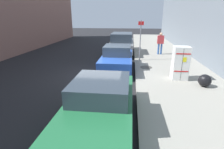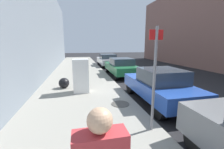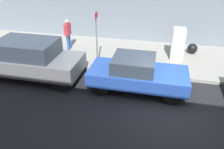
{
  "view_description": "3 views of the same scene",
  "coord_description": "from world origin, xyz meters",
  "px_view_note": "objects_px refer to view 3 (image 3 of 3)",
  "views": [
    {
      "loc": [
        -1.73,
        8.9,
        3.08
      ],
      "look_at": [
        -0.99,
        2.27,
        0.86
      ],
      "focal_mm": 28.0,
      "sensor_mm": 36.0,
      "label": 1
    },
    {
      "loc": [
        -4.19,
        -6.71,
        2.41
      ],
      "look_at": [
        -2.37,
        1.26,
        0.79
      ],
      "focal_mm": 24.0,
      "sensor_mm": 36.0,
      "label": 2
    },
    {
      "loc": [
        6.91,
        -0.52,
        5.06
      ],
      "look_at": [
        0.2,
        -2.03,
        1.19
      ],
      "focal_mm": 35.0,
      "sensor_mm": 36.0,
      "label": 3
    }
  ],
  "objects_px": {
    "parked_hatchback_blue": "(137,73)",
    "pedestrian_walking_far": "(68,32)",
    "street_sign_post": "(97,37)",
    "trash_bag": "(192,49)",
    "discarded_refrigerator": "(178,44)",
    "parked_suv_gray": "(29,58)"
  },
  "relations": [
    {
      "from": "discarded_refrigerator",
      "to": "trash_bag",
      "type": "distance_m",
      "value": 1.35
    },
    {
      "from": "street_sign_post",
      "to": "parked_suv_gray",
      "type": "height_order",
      "value": "street_sign_post"
    },
    {
      "from": "street_sign_post",
      "to": "parked_suv_gray",
      "type": "xyz_separation_m",
      "value": [
        1.41,
        -2.77,
        -0.74
      ]
    },
    {
      "from": "trash_bag",
      "to": "parked_hatchback_blue",
      "type": "distance_m",
      "value": 4.83
    },
    {
      "from": "trash_bag",
      "to": "pedestrian_walking_far",
      "type": "bearing_deg",
      "value": -82.21
    },
    {
      "from": "discarded_refrigerator",
      "to": "parked_suv_gray",
      "type": "relative_size",
      "value": 0.34
    },
    {
      "from": "parked_suv_gray",
      "to": "parked_hatchback_blue",
      "type": "height_order",
      "value": "parked_suv_gray"
    },
    {
      "from": "pedestrian_walking_far",
      "to": "parked_hatchback_blue",
      "type": "height_order",
      "value": "pedestrian_walking_far"
    },
    {
      "from": "parked_suv_gray",
      "to": "trash_bag",
      "type": "bearing_deg",
      "value": 118.64
    },
    {
      "from": "street_sign_post",
      "to": "parked_hatchback_blue",
      "type": "bearing_deg",
      "value": 55.91
    },
    {
      "from": "street_sign_post",
      "to": "parked_suv_gray",
      "type": "distance_m",
      "value": 3.2
    },
    {
      "from": "street_sign_post",
      "to": "trash_bag",
      "type": "height_order",
      "value": "street_sign_post"
    },
    {
      "from": "trash_bag",
      "to": "parked_suv_gray",
      "type": "distance_m",
      "value": 8.49
    },
    {
      "from": "street_sign_post",
      "to": "trash_bag",
      "type": "distance_m",
      "value": 5.51
    },
    {
      "from": "parked_suv_gray",
      "to": "discarded_refrigerator",
      "type": "bearing_deg",
      "value": 115.94
    },
    {
      "from": "discarded_refrigerator",
      "to": "trash_bag",
      "type": "bearing_deg",
      "value": 134.69
    },
    {
      "from": "street_sign_post",
      "to": "discarded_refrigerator",
      "type": "bearing_deg",
      "value": 115.14
    },
    {
      "from": "trash_bag",
      "to": "parked_suv_gray",
      "type": "relative_size",
      "value": 0.12
    },
    {
      "from": "pedestrian_walking_far",
      "to": "parked_suv_gray",
      "type": "height_order",
      "value": "pedestrian_walking_far"
    },
    {
      "from": "parked_hatchback_blue",
      "to": "pedestrian_walking_far",
      "type": "bearing_deg",
      "value": -126.14
    },
    {
      "from": "street_sign_post",
      "to": "trash_bag",
      "type": "xyz_separation_m",
      "value": [
        -2.65,
        4.67,
        -1.23
      ]
    },
    {
      "from": "trash_bag",
      "to": "pedestrian_walking_far",
      "type": "height_order",
      "value": "pedestrian_walking_far"
    }
  ]
}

